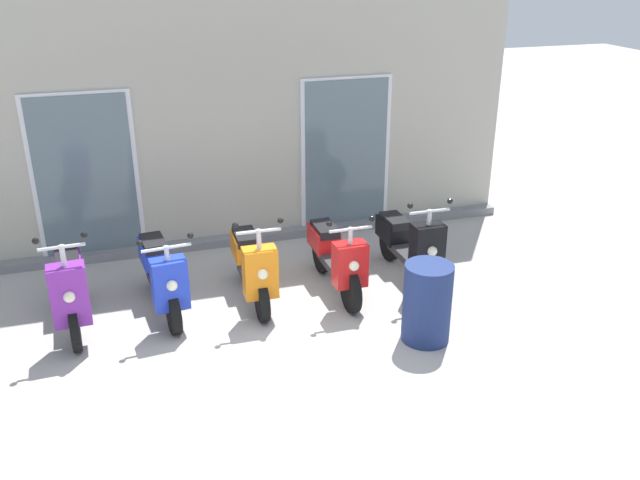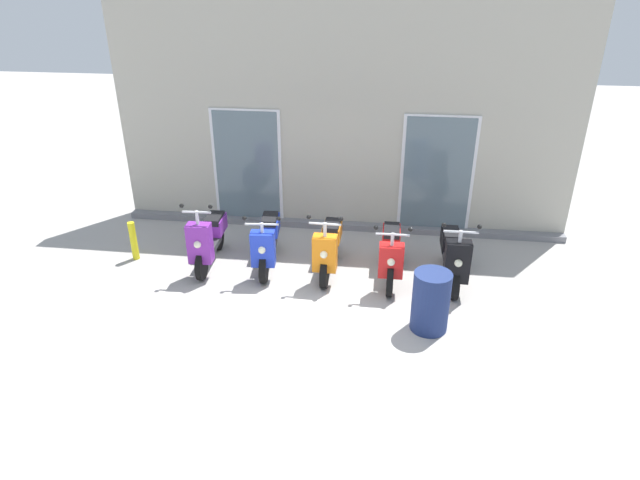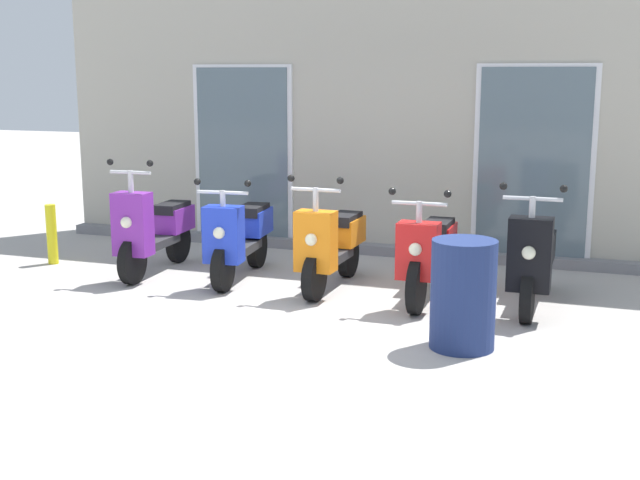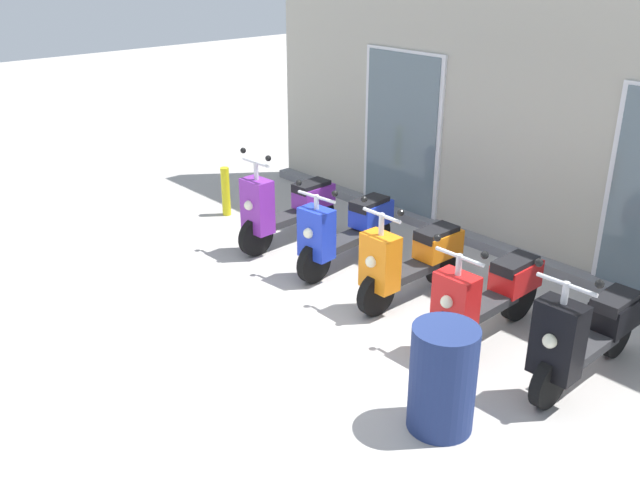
# 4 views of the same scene
# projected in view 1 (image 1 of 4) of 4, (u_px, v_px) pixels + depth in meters

# --- Properties ---
(ground_plane) EXTENTS (40.00, 40.00, 0.00)m
(ground_plane) POSITION_uv_depth(u_px,v_px,m) (279.00, 355.00, 7.13)
(ground_plane) COLOR #A8A39E
(storefront_facade) EXTENTS (8.61, 0.50, 4.18)m
(storefront_facade) POSITION_uv_depth(u_px,v_px,m) (217.00, 102.00, 9.20)
(storefront_facade) COLOR #B2AD9E
(storefront_facade) RESTS_ON ground_plane
(scooter_purple) EXTENTS (0.53, 1.58, 1.32)m
(scooter_purple) POSITION_uv_depth(u_px,v_px,m) (70.00, 287.00, 7.48)
(scooter_purple) COLOR black
(scooter_purple) RESTS_ON ground_plane
(scooter_blue) EXTENTS (0.60, 1.59, 1.15)m
(scooter_blue) POSITION_uv_depth(u_px,v_px,m) (162.00, 274.00, 7.83)
(scooter_blue) COLOR black
(scooter_blue) RESTS_ON ground_plane
(scooter_orange) EXTENTS (0.57, 1.52, 1.23)m
(scooter_orange) POSITION_uv_depth(u_px,v_px,m) (252.00, 265.00, 8.07)
(scooter_orange) COLOR black
(scooter_orange) RESTS_ON ground_plane
(scooter_red) EXTENTS (0.58, 1.64, 1.16)m
(scooter_red) POSITION_uv_depth(u_px,v_px,m) (336.00, 256.00, 8.31)
(scooter_red) COLOR black
(scooter_red) RESTS_ON ground_plane
(scooter_black) EXTENTS (0.58, 1.62, 1.25)m
(scooter_black) POSITION_uv_depth(u_px,v_px,m) (409.00, 245.00, 8.60)
(scooter_black) COLOR black
(scooter_black) RESTS_ON ground_plane
(trash_bin) EXTENTS (0.53, 0.53, 0.89)m
(trash_bin) POSITION_uv_depth(u_px,v_px,m) (427.00, 303.00, 7.26)
(trash_bin) COLOR navy
(trash_bin) RESTS_ON ground_plane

